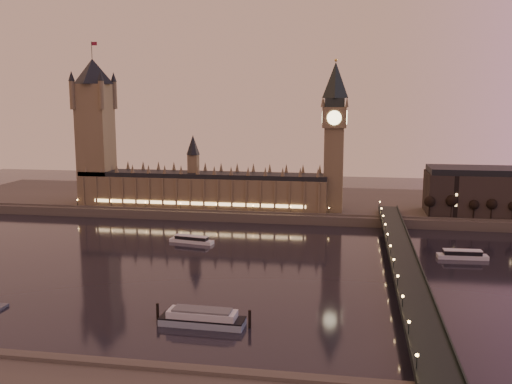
% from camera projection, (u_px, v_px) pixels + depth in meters
% --- Properties ---
extents(ground, '(700.00, 700.00, 0.00)m').
position_uv_depth(ground, '(216.00, 265.00, 289.75)').
color(ground, black).
rests_on(ground, ground).
extents(far_embankment, '(560.00, 130.00, 6.00)m').
position_uv_depth(far_embankment, '(304.00, 203.00, 444.76)').
color(far_embankment, '#423D35').
rests_on(far_embankment, ground).
extents(palace_of_westminster, '(180.00, 26.62, 52.00)m').
position_uv_depth(palace_of_westminster, '(202.00, 186.00, 410.64)').
color(palace_of_westminster, brown).
rests_on(palace_of_westminster, ground).
extents(victoria_tower, '(31.68, 31.68, 118.00)m').
position_uv_depth(victoria_tower, '(95.00, 123.00, 416.87)').
color(victoria_tower, brown).
rests_on(victoria_tower, ground).
extents(big_ben, '(17.68, 17.68, 104.00)m').
position_uv_depth(big_ben, '(334.00, 128.00, 388.12)').
color(big_ben, brown).
rests_on(big_ben, ground).
extents(westminster_bridge, '(13.20, 260.00, 15.30)m').
position_uv_depth(westminster_bridge, '(402.00, 263.00, 273.57)').
color(westminster_bridge, black).
rests_on(westminster_bridge, ground).
extents(bare_tree_0, '(6.59, 6.59, 13.39)m').
position_uv_depth(bare_tree_0, '(431.00, 203.00, 373.44)').
color(bare_tree_0, black).
rests_on(bare_tree_0, ground).
extents(bare_tree_1, '(6.59, 6.59, 13.39)m').
position_uv_depth(bare_tree_1, '(452.00, 204.00, 371.27)').
color(bare_tree_1, black).
rests_on(bare_tree_1, ground).
extents(bare_tree_2, '(6.59, 6.59, 13.39)m').
position_uv_depth(bare_tree_2, '(473.00, 204.00, 369.10)').
color(bare_tree_2, black).
rests_on(bare_tree_2, ground).
extents(bare_tree_3, '(6.59, 6.59, 13.39)m').
position_uv_depth(bare_tree_3, '(494.00, 205.00, 366.93)').
color(bare_tree_3, black).
rests_on(bare_tree_3, ground).
extents(cruise_boat_a, '(27.31, 10.61, 4.27)m').
position_uv_depth(cruise_boat_a, '(192.00, 240.00, 333.93)').
color(cruise_boat_a, silver).
rests_on(cruise_boat_a, ground).
extents(cruise_boat_b, '(26.13, 7.70, 4.77)m').
position_uv_depth(cruise_boat_b, '(462.00, 255.00, 300.68)').
color(cruise_boat_b, silver).
rests_on(cruise_boat_b, ground).
extents(moored_barge, '(36.85, 9.82, 6.76)m').
position_uv_depth(moored_barge, '(202.00, 318.00, 211.93)').
color(moored_barge, '#8EA2B5').
rests_on(moored_barge, ground).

